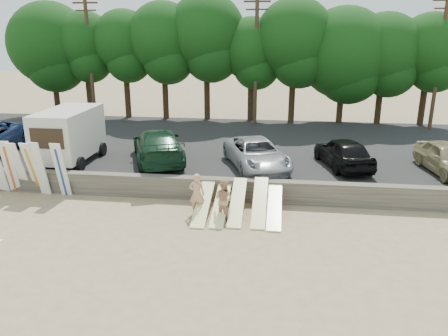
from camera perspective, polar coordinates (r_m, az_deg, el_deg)
The scene contains 24 objects.
ground at distance 17.01m, azimuth -6.24°, elevation -7.64°, with size 120.00×120.00×0.00m, color tan.
seawall at distance 19.52m, azimuth -4.26°, elevation -2.59°, with size 44.00×0.50×1.00m, color #6B6356.
parking_lot at distance 26.61m, azimuth -1.04°, elevation 2.66°, with size 44.00×14.50×0.70m, color #282828.
treeline at distance 32.66m, azimuth 0.66°, elevation 15.89°, with size 33.04×6.39×9.12m.
utility_poles at distance 31.02m, azimuth 4.21°, elevation 14.28°, with size 25.80×0.26×9.00m.
box_trailer at distance 23.49m, azimuth -19.61°, elevation 4.31°, with size 2.47×4.32×2.72m.
car_1 at distance 22.72m, azimuth -8.64°, elevation 2.91°, with size 2.33×5.73×1.66m, color black.
car_2 at distance 21.46m, azimuth 4.26°, elevation 1.86°, with size 2.37×5.14×1.43m, color #949498.
car_3 at distance 22.32m, azimuth 15.32°, elevation 2.00°, with size 1.78×4.42×1.51m, color black.
car_4 at distance 23.17m, azimuth 27.14°, elevation 1.17°, with size 1.74×4.31×1.47m, color #8E825A.
surfboard_upright_2 at distance 22.06m, azimuth -26.19°, elevation 0.12°, with size 0.50×0.06×2.60m, color white.
surfboard_upright_3 at distance 21.88m, azimuth -25.23°, elevation 0.04°, with size 0.50×0.06×2.60m, color white.
surfboard_upright_4 at distance 21.49m, azimuth -23.72°, elevation -0.04°, with size 0.50×0.06×2.60m, color white.
surfboard_upright_5 at distance 21.19m, azimuth -22.92°, elevation -0.10°, with size 0.50×0.06×2.60m, color white.
surfboard_upright_6 at distance 20.68m, azimuth -20.53°, elevation -0.24°, with size 0.50×0.06×2.60m, color white.
surfboard_low_0 at distance 17.85m, azimuth -2.74°, elevation -4.65°, with size 0.56×3.00×0.07m, color #FFFBA0.
surfboard_low_1 at distance 17.83m, azimuth -0.42°, elevation -4.80°, with size 0.56×3.00×0.07m, color #FFFBA0.
surfboard_low_2 at distance 17.79m, azimuth 1.76°, elevation -4.45°, with size 0.56×3.00×0.07m, color #FFFBA0.
surfboard_low_3 at distance 17.71m, azimuth 4.69°, elevation -4.46°, with size 0.56×3.00×0.07m, color #FFFBA0.
surfboard_low_4 at distance 17.69m, azimuth 6.62°, elevation -4.94°, with size 0.56×3.00×0.07m, color #FFFBA0.
beachgoer_a at distance 17.73m, azimuth -3.57°, elevation -3.42°, with size 0.64×0.42×1.74m, color tan.
beachgoer_b at distance 17.31m, azimuth -0.04°, elevation -4.10°, with size 0.80×0.62×1.64m, color tan.
cooler at distance 18.84m, azimuth 0.28°, elevation -4.42°, with size 0.38×0.30×0.32m, color #238346.
gear_bag at distance 18.55m, azimuth -0.92°, elevation -4.94°, with size 0.30×0.25×0.22m, color #E6531B.
Camera 1 is at (3.78, -14.92, 7.25)m, focal length 35.00 mm.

